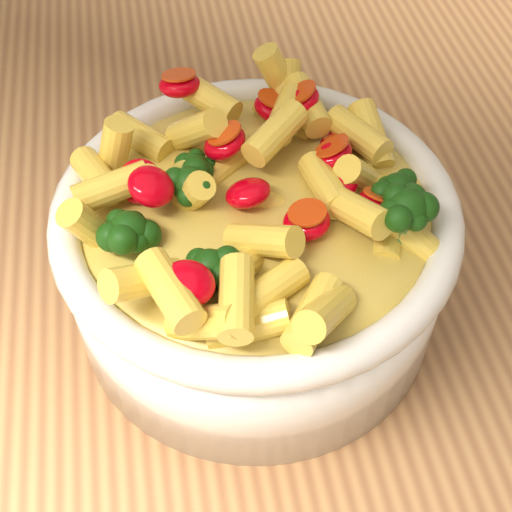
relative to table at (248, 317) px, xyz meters
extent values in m
cube|color=#B17E4C|center=(0.00, 0.00, 0.08)|extent=(1.20, 0.80, 0.04)
cylinder|color=white|center=(0.00, -0.06, 0.15)|extent=(0.24, 0.24, 0.10)
ellipsoid|color=white|center=(0.00, -0.06, 0.12)|extent=(0.22, 0.22, 0.04)
torus|color=white|center=(0.00, -0.06, 0.20)|extent=(0.25, 0.25, 0.02)
ellipsoid|color=#E8CC4F|center=(0.00, -0.06, 0.20)|extent=(0.21, 0.21, 0.02)
camera|label=1|loc=(-0.06, -0.36, 0.51)|focal=50.00mm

